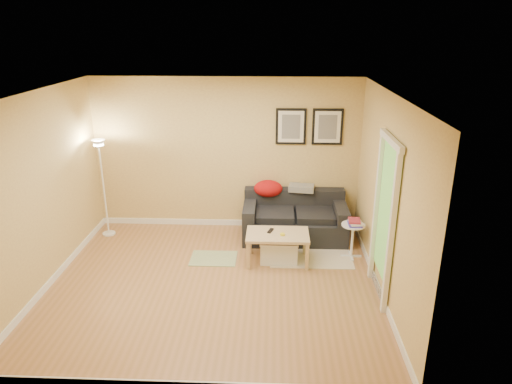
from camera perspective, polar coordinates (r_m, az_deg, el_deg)
floor at (r=6.57m, az=-5.20°, el=-11.13°), size 4.50×4.50×0.00m
ceiling at (r=5.69m, az=-6.02°, el=11.92°), size 4.50×4.50×0.00m
wall_back at (r=7.90m, az=-3.66°, el=4.60°), size 4.50×0.00×4.50m
wall_front at (r=4.22m, az=-9.23°, el=-9.92°), size 4.50×0.00×4.50m
wall_left at (r=6.70m, az=-25.02°, el=-0.13°), size 0.00×4.00×4.00m
wall_right at (r=6.13m, az=15.76°, el=-0.73°), size 0.00×4.00×4.00m
baseboard_back at (r=8.31m, az=-3.48°, el=-3.76°), size 4.50×0.02×0.10m
baseboard_left at (r=7.18m, az=-23.49°, el=-9.54°), size 0.02×4.00×0.10m
baseboard_right at (r=6.65m, az=14.66°, el=-10.86°), size 0.02×4.00×0.10m
sofa at (r=7.73m, az=4.79°, el=-3.06°), size 1.70×0.90×0.75m
red_throw at (r=7.83m, az=1.51°, el=0.43°), size 0.48×0.36×0.28m
plaid_throw at (r=7.87m, az=5.61°, el=0.51°), size 0.45×0.32×0.10m
framed_print_left at (r=7.72m, az=4.32°, el=8.04°), size 0.50×0.04×0.60m
framed_print_right at (r=7.77m, az=8.79°, el=7.93°), size 0.50×0.04×0.60m
area_rug at (r=7.31m, az=6.74°, el=-7.73°), size 1.25×0.85×0.01m
green_runner at (r=7.20m, az=-5.24°, el=-8.14°), size 0.70×0.50×0.01m
coffee_table at (r=7.00m, az=2.64°, el=-6.84°), size 0.97×0.63×0.46m
remote_control at (r=6.96m, az=1.78°, el=-4.78°), size 0.10×0.17×0.02m
tape_roll at (r=6.84m, az=3.28°, el=-5.23°), size 0.07×0.07×0.03m
storage_bin at (r=7.06m, az=2.83°, el=-7.10°), size 0.57×0.42×0.35m
side_table at (r=7.26m, az=11.74°, el=-5.89°), size 0.36×0.36×0.55m
book_stack at (r=7.12m, az=12.08°, el=-3.65°), size 0.21×0.27×0.08m
floor_lamp at (r=8.07m, az=-18.20°, el=0.11°), size 0.22×0.22×1.66m
doorway at (r=6.08m, az=15.37°, el=-3.65°), size 0.12×1.01×2.13m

